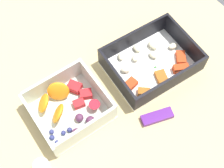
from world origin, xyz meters
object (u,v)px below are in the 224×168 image
Objects in this scene: pasta_container at (152,63)px; paper_cup_liner at (42,166)px; candy_bar at (157,117)px; fruit_bowl at (68,107)px.

pasta_container is 33.29cm from paper_cup_liner.
paper_cup_liner reaches higher than candy_bar.
fruit_bowl reaches higher than pasta_container.
paper_cup_liner is at bearing -12.33° from candy_bar.
fruit_bowl is at bearing -147.04° from paper_cup_liner.
fruit_bowl is 4.84× the size of paper_cup_liner.
pasta_container reaches higher than paper_cup_liner.
pasta_container is 1.32× the size of fruit_bowl.
pasta_container is at bearing -170.97° from paper_cup_liner.
candy_bar is at bearing 167.67° from paper_cup_liner.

